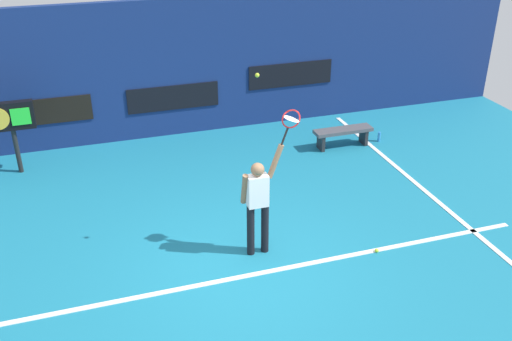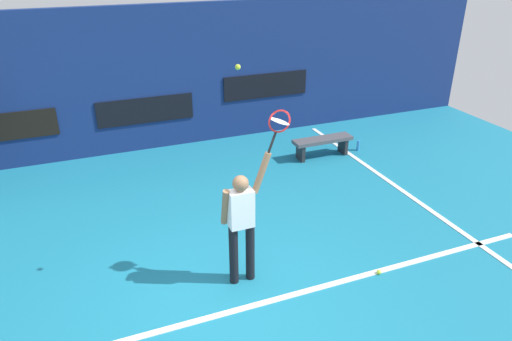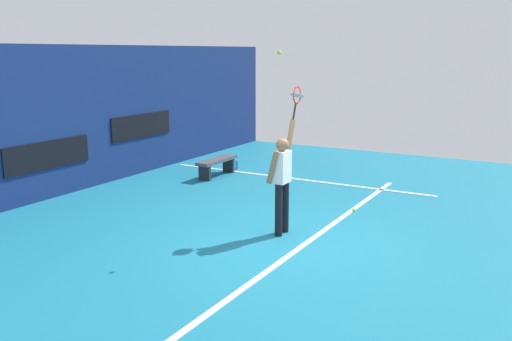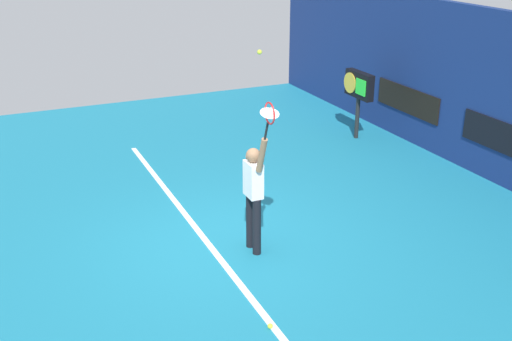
% 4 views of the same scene
% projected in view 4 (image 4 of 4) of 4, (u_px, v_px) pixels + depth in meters
% --- Properties ---
extents(ground_plane, '(18.00, 18.00, 0.00)m').
position_uv_depth(ground_plane, '(224.00, 244.00, 9.85)').
color(ground_plane, teal).
extents(sponsor_banner_center, '(2.20, 0.03, 0.60)m').
position_uv_depth(sponsor_banner_center, '(505.00, 139.00, 11.68)').
color(sponsor_banner_center, black).
extents(sponsor_banner_portside, '(2.20, 0.03, 0.60)m').
position_uv_depth(sponsor_banner_portside, '(407.00, 100.00, 14.22)').
color(sponsor_banner_portside, black).
extents(court_baseline, '(10.00, 0.10, 0.01)m').
position_uv_depth(court_baseline, '(210.00, 246.00, 9.76)').
color(court_baseline, white).
rests_on(court_baseline, ground_plane).
extents(tennis_player, '(0.68, 0.31, 1.97)m').
position_uv_depth(tennis_player, '(254.00, 191.00, 9.29)').
color(tennis_player, black).
rests_on(tennis_player, ground_plane).
extents(tennis_racket, '(0.40, 0.27, 0.63)m').
position_uv_depth(tennis_racket, '(269.00, 115.00, 8.35)').
color(tennis_racket, black).
extents(tennis_ball, '(0.07, 0.07, 0.07)m').
position_uv_depth(tennis_ball, '(260.00, 52.00, 8.53)').
color(tennis_ball, '#CCE033').
extents(scoreboard_clock, '(0.96, 0.20, 1.59)m').
position_uv_depth(scoreboard_clock, '(359.00, 87.00, 14.24)').
color(scoreboard_clock, black).
rests_on(scoreboard_clock, ground_plane).
extents(spare_ball, '(0.07, 0.07, 0.07)m').
position_uv_depth(spare_ball, '(270.00, 326.00, 7.79)').
color(spare_ball, '#CCE033').
rests_on(spare_ball, ground_plane).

